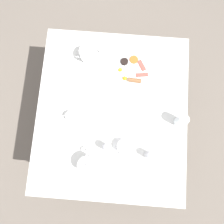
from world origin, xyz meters
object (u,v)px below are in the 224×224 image
object	(u,v)px
teapot_near	(89,54)
napkin_folded	(162,98)
breakfast_plate	(131,71)
water_glass_tall	(181,121)
salt_grinder	(149,155)
knife_by_plate	(108,114)
creamer_jug	(70,116)
fork_by_plate	(170,53)
teacup_with_saucer_left	(123,146)
pepper_grinder	(106,147)
fork_spare	(119,185)
teapot_far	(87,165)
spoon_for_tea	(162,170)

from	to	relation	value
teapot_near	napkin_folded	size ratio (longest dim) A/B	1.11
breakfast_plate	teapot_near	distance (m)	0.33
teapot_near	water_glass_tall	distance (m)	0.80
teapot_near	water_glass_tall	xyz separation A→B (m)	(-0.67, 0.43, 0.02)
salt_grinder	knife_by_plate	bearing A→B (deg)	-42.12
creamer_jug	napkin_folded	xyz separation A→B (m)	(-0.63, -0.18, -0.03)
water_glass_tall	knife_by_plate	size ratio (longest dim) A/B	0.76
breakfast_plate	fork_by_plate	bearing A→B (deg)	-149.35
water_glass_tall	knife_by_plate	world-z (taller)	water_glass_tall
teacup_with_saucer_left	salt_grinder	xyz separation A→B (m)	(-0.17, 0.04, 0.03)
water_glass_tall	napkin_folded	xyz separation A→B (m)	(0.12, -0.16, -0.07)
creamer_jug	teapot_near	bearing A→B (deg)	-100.66
teacup_with_saucer_left	napkin_folded	world-z (taller)	teacup_with_saucer_left
pepper_grinder	napkin_folded	xyz separation A→B (m)	(-0.37, -0.37, -0.05)
water_glass_tall	knife_by_plate	xyz separation A→B (m)	(0.50, -0.02, -0.07)
teacup_with_saucer_left	creamer_jug	size ratio (longest dim) A/B	1.67
breakfast_plate	water_glass_tall	distance (m)	0.50
teapot_near	pepper_grinder	world-z (taller)	teapot_near
breakfast_plate	fork_spare	world-z (taller)	breakfast_plate
salt_grinder	creamer_jug	bearing A→B (deg)	-21.85
teacup_with_saucer_left	pepper_grinder	xyz separation A→B (m)	(0.12, 0.01, 0.03)
water_glass_tall	pepper_grinder	xyz separation A→B (m)	(0.49, 0.21, -0.02)
teapot_far	napkin_folded	xyz separation A→B (m)	(-0.48, -0.50, -0.05)
teacup_with_saucer_left	knife_by_plate	distance (m)	0.26
teapot_far	teacup_with_saucer_left	xyz separation A→B (m)	(-0.23, -0.14, -0.03)
water_glass_tall	napkin_folded	bearing A→B (deg)	-53.27
teapot_far	spoon_for_tea	bearing A→B (deg)	82.59
teapot_far	salt_grinder	distance (m)	0.41
salt_grinder	fork_by_plate	xyz separation A→B (m)	(-0.13, -0.76, -0.05)
teacup_with_saucer_left	fork_spare	world-z (taller)	teacup_with_saucer_left
spoon_for_tea	creamer_jug	bearing A→B (deg)	-25.60
creamer_jug	salt_grinder	distance (m)	0.59
breakfast_plate	teapot_near	size ratio (longest dim) A/B	1.58
fork_by_plate	teapot_near	bearing A→B (deg)	7.71
water_glass_tall	creamer_jug	bearing A→B (deg)	1.65
spoon_for_tea	breakfast_plate	bearing A→B (deg)	-69.69
fork_by_plate	spoon_for_tea	size ratio (longest dim) A/B	0.99
water_glass_tall	creamer_jug	world-z (taller)	water_glass_tall
knife_by_plate	water_glass_tall	bearing A→B (deg)	177.43
teapot_far	fork_spare	xyz separation A→B (m)	(-0.22, 0.12, -0.05)
pepper_grinder	fork_by_plate	bearing A→B (deg)	-119.90
teapot_far	teacup_with_saucer_left	size ratio (longest dim) A/B	1.46
napkin_folded	pepper_grinder	bearing A→B (deg)	45.50
breakfast_plate	napkin_folded	bearing A→B (deg)	141.08
teapot_near	fork_by_plate	xyz separation A→B (m)	(-0.60, -0.08, -0.05)
teacup_with_saucer_left	fork_spare	bearing A→B (deg)	88.50
breakfast_plate	spoon_for_tea	size ratio (longest dim) A/B	2.14
salt_grinder	fork_spare	xyz separation A→B (m)	(0.18, 0.21, -0.05)
breakfast_plate	fork_by_plate	xyz separation A→B (m)	(-0.28, -0.17, -0.01)
water_glass_tall	fork_spare	size ratio (longest dim) A/B	0.90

